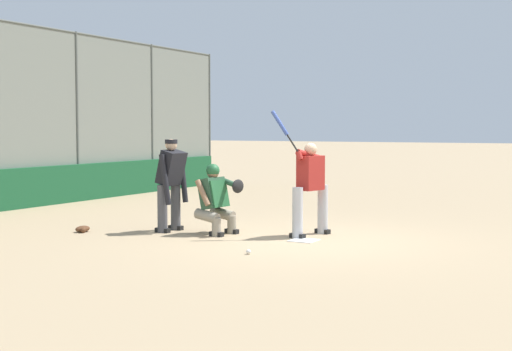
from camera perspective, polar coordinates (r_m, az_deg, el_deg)
The scene contains 7 objects.
ground_plane at distance 11.96m, azimuth 3.85°, elevation -5.23°, with size 160.00×160.00×0.00m, color tan.
home_plate_marker at distance 11.96m, azimuth 3.85°, elevation -5.20°, with size 0.43×0.43×0.01m, color white.
batter_at_plate at distance 12.39m, azimuth 4.34°, elevation -0.79°, with size 0.92×0.79×2.18m.
catcher_behind_plate at distance 12.61m, azimuth -3.19°, elevation -1.80°, with size 0.68×0.82×1.25m.
umpire_home at distance 13.00m, azimuth -6.83°, elevation -0.51°, with size 0.68×0.42×1.68m.
fielding_glove_on_dirt at distance 13.27m, azimuth -13.70°, elevation -4.18°, with size 0.31×0.24×0.11m.
baseball_loose at distance 10.67m, azimuth -0.61°, elevation -6.12°, with size 0.07×0.07×0.07m, color white.
Camera 1 is at (10.72, 4.95, 1.88)m, focal length 50.00 mm.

